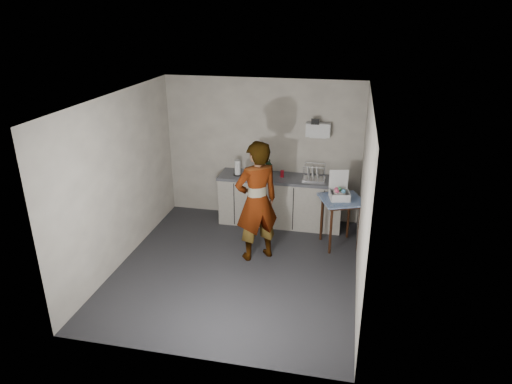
% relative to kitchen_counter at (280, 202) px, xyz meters
% --- Properties ---
extents(ground, '(4.00, 4.00, 0.00)m').
position_rel_kitchen_counter_xyz_m(ground, '(-0.40, -1.70, -0.43)').
color(ground, '#242428').
rests_on(ground, ground).
extents(wall_back, '(3.60, 0.02, 2.60)m').
position_rel_kitchen_counter_xyz_m(wall_back, '(-0.40, 0.29, 0.87)').
color(wall_back, '#B2A89B').
rests_on(wall_back, ground).
extents(wall_right, '(0.02, 4.00, 2.60)m').
position_rel_kitchen_counter_xyz_m(wall_right, '(1.39, -1.70, 0.87)').
color(wall_right, '#B2A89B').
rests_on(wall_right, ground).
extents(wall_left, '(0.02, 4.00, 2.60)m').
position_rel_kitchen_counter_xyz_m(wall_left, '(-2.19, -1.70, 0.87)').
color(wall_left, '#B2A89B').
rests_on(wall_left, ground).
extents(ceiling, '(3.60, 4.00, 0.01)m').
position_rel_kitchen_counter_xyz_m(ceiling, '(-0.40, -1.70, 2.17)').
color(ceiling, white).
rests_on(ceiling, wall_back).
extents(kitchen_counter, '(2.24, 0.62, 0.91)m').
position_rel_kitchen_counter_xyz_m(kitchen_counter, '(0.00, 0.00, 0.00)').
color(kitchen_counter, black).
rests_on(kitchen_counter, ground).
extents(wall_shelf, '(0.42, 0.18, 0.37)m').
position_rel_kitchen_counter_xyz_m(wall_shelf, '(0.60, 0.22, 1.32)').
color(wall_shelf, white).
rests_on(wall_shelf, ground).
extents(side_table, '(0.85, 0.85, 0.84)m').
position_rel_kitchen_counter_xyz_m(side_table, '(1.10, -0.64, 0.31)').
color(side_table, '#3B1B0D').
rests_on(side_table, ground).
extents(standing_man, '(0.84, 0.79, 1.93)m').
position_rel_kitchen_counter_xyz_m(standing_man, '(-0.17, -1.31, 0.54)').
color(standing_man, '#B2A593').
rests_on(standing_man, ground).
extents(soap_bottle, '(0.15, 0.15, 0.32)m').
position_rel_kitchen_counter_xyz_m(soap_bottle, '(-0.21, -0.03, 0.64)').
color(soap_bottle, black).
rests_on(soap_bottle, kitchen_counter).
extents(soda_can, '(0.06, 0.06, 0.12)m').
position_rel_kitchen_counter_xyz_m(soda_can, '(0.02, 0.00, 0.54)').
color(soda_can, red).
rests_on(soda_can, kitchen_counter).
extents(dark_bottle, '(0.08, 0.08, 0.26)m').
position_rel_kitchen_counter_xyz_m(dark_bottle, '(-0.25, 0.01, 0.62)').
color(dark_bottle, black).
rests_on(dark_bottle, kitchen_counter).
extents(paper_towel, '(0.16, 0.16, 0.28)m').
position_rel_kitchen_counter_xyz_m(paper_towel, '(-0.78, -0.06, 0.62)').
color(paper_towel, black).
rests_on(paper_towel, kitchen_counter).
extents(dish_rack, '(0.39, 0.29, 0.27)m').
position_rel_kitchen_counter_xyz_m(dish_rack, '(0.58, -0.01, 0.55)').
color(dish_rack, silver).
rests_on(dish_rack, kitchen_counter).
extents(bakery_box, '(0.37, 0.38, 0.44)m').
position_rel_kitchen_counter_xyz_m(bakery_box, '(1.05, -0.62, 0.51)').
color(bakery_box, white).
rests_on(bakery_box, side_table).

